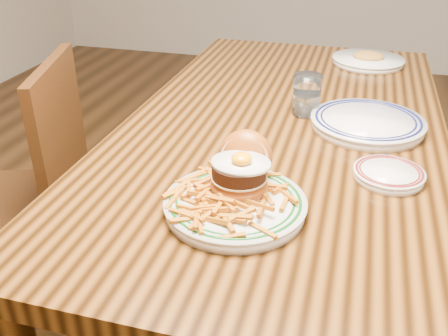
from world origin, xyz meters
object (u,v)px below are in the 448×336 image
(chair_left, at_px, (32,193))
(main_plate, at_px, (237,191))
(side_plate, at_px, (389,174))
(table, at_px, (283,149))

(chair_left, xyz_separation_m, main_plate, (0.74, -0.31, 0.31))
(chair_left, xyz_separation_m, side_plate, (1.03, -0.11, 0.29))
(chair_left, distance_m, main_plate, 0.86)
(chair_left, distance_m, side_plate, 1.07)
(table, bearing_deg, main_plate, -92.56)
(main_plate, bearing_deg, side_plate, 31.71)
(table, height_order, main_plate, main_plate)
(chair_left, relative_size, main_plate, 3.09)
(chair_left, height_order, side_plate, chair_left)
(chair_left, bearing_deg, main_plate, -39.89)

